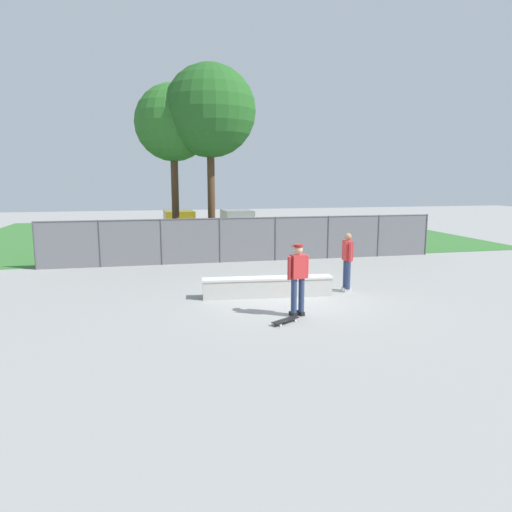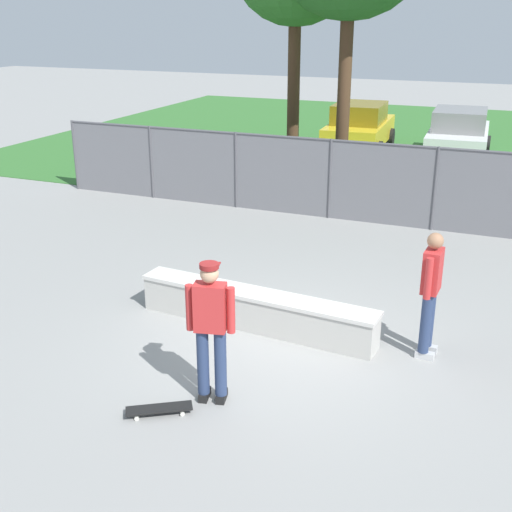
# 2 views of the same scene
# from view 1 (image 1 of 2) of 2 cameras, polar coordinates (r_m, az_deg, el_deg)

# --- Properties ---
(ground_plane) EXTENTS (80.00, 80.00, 0.00)m
(ground_plane) POSITION_cam_1_polar(r_m,az_deg,el_deg) (13.51, 4.59, -5.40)
(ground_plane) COLOR gray
(grass_strip) EXTENTS (28.62, 20.00, 0.02)m
(grass_strip) POSITION_cam_1_polar(r_m,az_deg,el_deg) (29.73, -4.95, 2.77)
(grass_strip) COLOR #336B2D
(grass_strip) RESTS_ON ground
(concrete_ledge) EXTENTS (3.88, 0.80, 0.59)m
(concrete_ledge) POSITION_cam_1_polar(r_m,az_deg,el_deg) (13.80, 1.44, -3.79)
(concrete_ledge) COLOR #B7B5AD
(concrete_ledge) RESTS_ON ground
(skateboarder) EXTENTS (0.59, 0.36, 1.84)m
(skateboarder) POSITION_cam_1_polar(r_m,az_deg,el_deg) (11.77, 5.15, -2.48)
(skateboarder) COLOR black
(skateboarder) RESTS_ON ground
(skateboard) EXTENTS (0.78, 0.60, 0.09)m
(skateboard) POSITION_cam_1_polar(r_m,az_deg,el_deg) (11.40, 3.62, -7.84)
(skateboard) COLOR black
(skateboard) RESTS_ON ground
(chainlink_fence) EXTENTS (16.69, 0.07, 1.86)m
(chainlink_fence) POSITION_cam_1_polar(r_m,az_deg,el_deg) (19.52, -0.97, 2.25)
(chainlink_fence) COLOR #4C4C51
(chainlink_fence) RESTS_ON ground
(tree_near_left) EXTENTS (3.31, 3.31, 7.50)m
(tree_near_left) POSITION_cam_1_polar(r_m,az_deg,el_deg) (21.29, -10.09, 15.63)
(tree_near_left) COLOR #47301E
(tree_near_left) RESTS_ON ground
(tree_near_right) EXTENTS (3.90, 3.90, 8.24)m
(tree_near_right) POSITION_cam_1_polar(r_m,az_deg,el_deg) (20.80, -5.65, 17.15)
(tree_near_right) COLOR #47301E
(tree_near_right) RESTS_ON ground
(car_yellow) EXTENTS (2.18, 4.28, 1.66)m
(car_yellow) POSITION_cam_1_polar(r_m,az_deg,el_deg) (27.02, -9.39, 3.77)
(car_yellow) COLOR gold
(car_yellow) RESTS_ON ground
(car_white) EXTENTS (2.18, 4.28, 1.66)m
(car_white) POSITION_cam_1_polar(r_m,az_deg,el_deg) (27.19, -2.38, 3.93)
(car_white) COLOR silver
(car_white) RESTS_ON ground
(bystander) EXTENTS (0.29, 0.60, 1.82)m
(bystander) POSITION_cam_1_polar(r_m,az_deg,el_deg) (14.58, 11.09, -0.39)
(bystander) COLOR beige
(bystander) RESTS_ON ground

